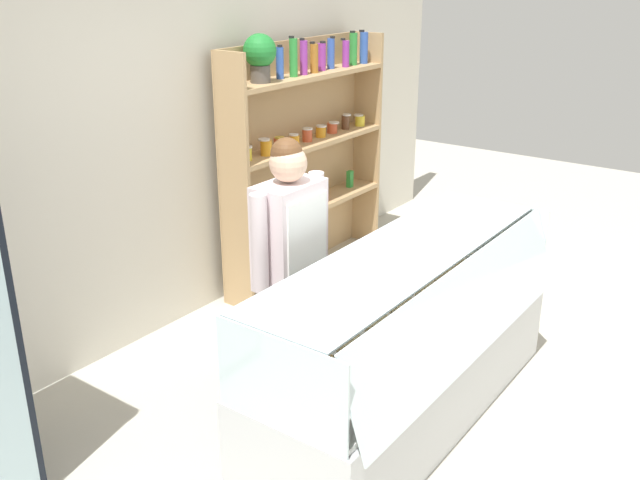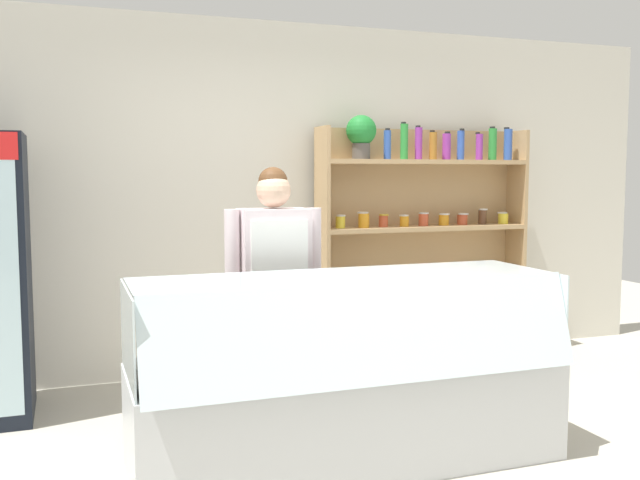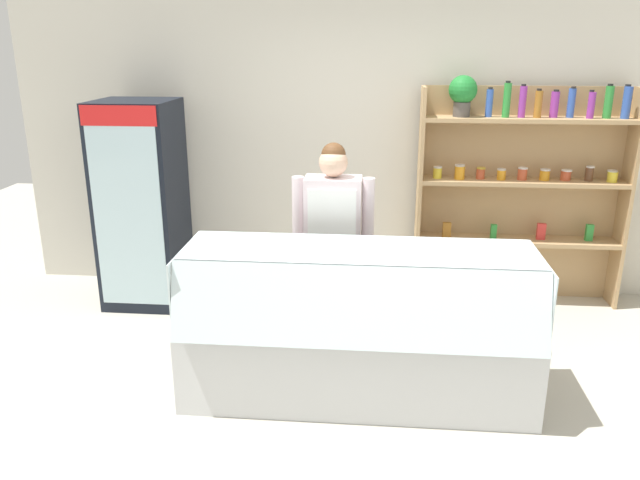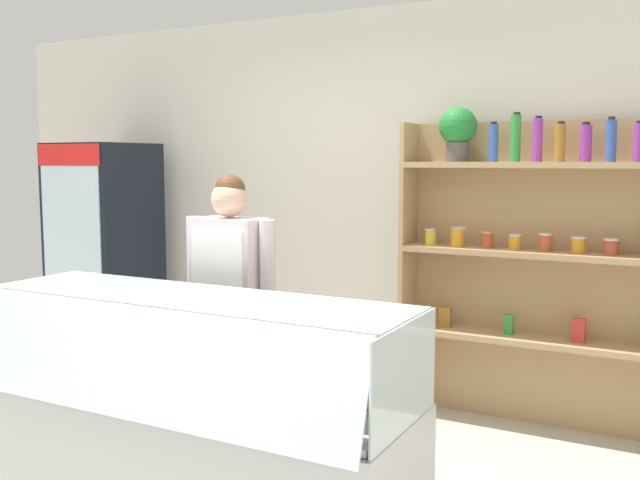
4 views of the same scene
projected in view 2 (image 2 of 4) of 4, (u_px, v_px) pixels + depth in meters
The scene contains 5 objects.
ground_plane at pixel (387, 465), 3.77m from camera, with size 12.00×12.00×0.00m, color #B7B2A3.
back_wall at pixel (276, 198), 5.60m from camera, with size 6.80×0.10×2.70m, color beige.
shelving_unit at pixel (417, 226), 5.78m from camera, with size 1.78×0.29×1.99m.
deli_display_case at pixel (347, 406), 3.78m from camera, with size 2.26×0.80×1.01m.
shop_clerk at pixel (274, 276), 4.27m from camera, with size 0.60×0.25×1.58m.
Camera 2 is at (-1.57, -3.31, 1.54)m, focal length 40.00 mm.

